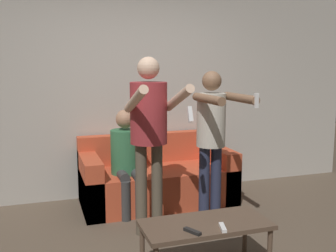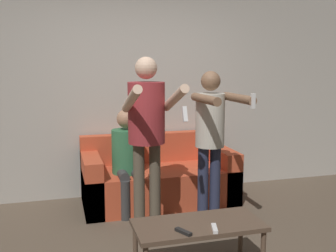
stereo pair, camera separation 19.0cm
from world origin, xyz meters
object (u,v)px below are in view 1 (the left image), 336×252
at_px(person_standing_left, 149,124).
at_px(person_standing_right, 212,132).
at_px(person_seated, 127,156).
at_px(remote_far, 192,231).
at_px(couch, 157,180).
at_px(coffee_table, 205,228).
at_px(remote_near, 223,227).

relative_size(person_standing_left, person_standing_right, 1.09).
height_order(person_seated, remote_far, person_seated).
height_order(couch, coffee_table, couch).
distance_m(couch, coffee_table, 1.74).
relative_size(coffee_table, remote_far, 6.73).
distance_m(coffee_table, remote_near, 0.18).
bearing_deg(person_standing_right, couch, 110.72).
xyz_separation_m(person_seated, remote_near, (0.36, -1.71, -0.19)).
height_order(couch, person_standing_right, person_standing_right).
bearing_deg(person_standing_right, person_seated, 136.88).
bearing_deg(person_standing_left, remote_far, -88.00).
height_order(couch, remote_far, couch).
bearing_deg(person_standing_right, person_standing_left, 179.45).
xyz_separation_m(person_standing_left, coffee_table, (0.21, -0.88, -0.71)).
bearing_deg(couch, person_standing_left, -110.83).
bearing_deg(coffee_table, person_standing_right, 62.97).
height_order(person_standing_right, person_seated, person_standing_right).
height_order(person_standing_left, remote_far, person_standing_left).
xyz_separation_m(coffee_table, remote_far, (-0.17, -0.15, 0.06)).
height_order(couch, person_standing_left, person_standing_left).
bearing_deg(remote_far, remote_near, -1.71).
relative_size(person_standing_left, remote_near, 11.26).
distance_m(person_standing_left, remote_far, 1.22).
bearing_deg(remote_near, person_standing_right, 70.04).
bearing_deg(person_standing_left, person_seated, 96.65).
xyz_separation_m(person_standing_right, remote_far, (-0.62, -1.02, -0.54)).
xyz_separation_m(person_seated, remote_far, (0.11, -1.70, -0.19)).
bearing_deg(remote_far, person_standing_right, 58.90).
bearing_deg(person_seated, remote_far, -86.14).
relative_size(person_standing_left, remote_far, 11.57).
relative_size(couch, remote_near, 11.69).
bearing_deg(person_standing_right, coffee_table, -117.03).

